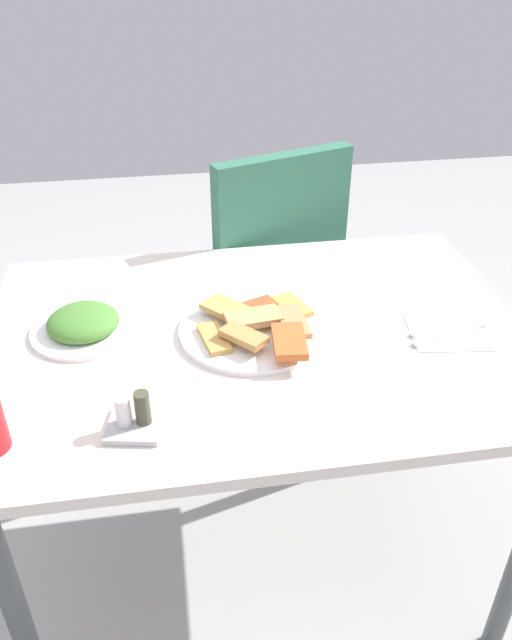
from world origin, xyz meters
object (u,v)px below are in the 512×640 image
object	(u,v)px
salad_plate_greens	(84,324)
condiment_caddy	(134,418)
dining_table	(258,364)
paper_napkin	(446,330)
dining_chair	(263,273)
fork	(450,334)
pide_platter	(255,327)
spoon	(443,324)

from	to	relation	value
salad_plate_greens	condiment_caddy	distance (m)	0.33
dining_table	paper_napkin	xyz separation A→B (m)	(0.39, -0.06, 0.08)
dining_chair	fork	distance (m)	0.74
paper_napkin	fork	xyz separation A→B (m)	(0.00, -0.02, 0.00)
dining_chair	fork	world-z (taller)	dining_chair
pide_platter	condiment_caddy	bearing A→B (deg)	-134.51
salad_plate_greens	paper_napkin	world-z (taller)	salad_plate_greens
dining_table	condiment_caddy	xyz separation A→B (m)	(-0.25, -0.25, 0.10)
pide_platter	salad_plate_greens	size ratio (longest dim) A/B	1.40
salad_plate_greens	fork	world-z (taller)	salad_plate_greens
spoon	dining_chair	bearing A→B (deg)	93.13
fork	dining_table	bearing A→B (deg)	151.88
dining_chair	pide_platter	bearing A→B (deg)	-101.34
pide_platter	salad_plate_greens	xyz separation A→B (m)	(-0.35, 0.06, 0.00)
pide_platter	paper_napkin	xyz separation A→B (m)	(0.39, -0.06, -0.01)
paper_napkin	spoon	xyz separation A→B (m)	(0.00, 0.02, 0.00)
pide_platter	paper_napkin	distance (m)	0.40
dining_table	pide_platter	bearing A→B (deg)	-149.58
pide_platter	condiment_caddy	size ratio (longest dim) A/B	2.89
dining_table	spoon	world-z (taller)	spoon
dining_table	spoon	bearing A→B (deg)	-6.15
fork	spoon	xyz separation A→B (m)	(0.00, 0.04, 0.00)
pide_platter	condiment_caddy	distance (m)	0.35
condiment_caddy	dining_chair	bearing A→B (deg)	66.52
salad_plate_greens	condiment_caddy	xyz separation A→B (m)	(0.10, -0.31, 0.00)
paper_napkin	condiment_caddy	world-z (taller)	condiment_caddy
dining_table	salad_plate_greens	world-z (taller)	salad_plate_greens
dining_table	salad_plate_greens	distance (m)	0.38
paper_napkin	dining_table	bearing A→B (deg)	171.23
pide_platter	salad_plate_greens	world-z (taller)	salad_plate_greens
dining_table	dining_chair	xyz separation A→B (m)	(0.11, 0.58, -0.10)
spoon	pide_platter	bearing A→B (deg)	153.84
paper_napkin	spoon	distance (m)	0.02
pide_platter	salad_plate_greens	bearing A→B (deg)	169.96
paper_napkin	condiment_caddy	size ratio (longest dim) A/B	1.44
fork	condiment_caddy	distance (m)	0.66
spoon	paper_napkin	bearing A→B (deg)	-110.67
salad_plate_greens	spoon	size ratio (longest dim) A/B	1.28
dining_table	paper_napkin	distance (m)	0.40
spoon	dining_table	bearing A→B (deg)	153.17
condiment_caddy	dining_table	bearing A→B (deg)	45.17
fork	dining_chair	bearing A→B (deg)	95.87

